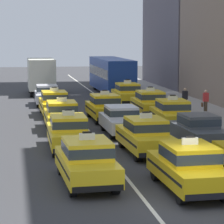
{
  "coord_description": "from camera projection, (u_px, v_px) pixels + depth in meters",
  "views": [
    {
      "loc": [
        -5.74,
        -16.91,
        5.39
      ],
      "look_at": [
        -0.59,
        12.57,
        1.3
      ],
      "focal_mm": 90.7,
      "sensor_mm": 36.0,
      "label": 1
    }
  ],
  "objects": [
    {
      "name": "ground_plane",
      "position": [
        197.0,
        203.0,
        18.21
      ],
      "size": [
        160.0,
        160.0,
        0.0
      ],
      "primitive_type": "plane",
      "color": "#353538"
    },
    {
      "name": "lane_stripe_left_center",
      "position": [
        78.0,
        117.0,
        37.46
      ],
      "size": [
        0.14,
        80.0,
        0.01
      ],
      "primitive_type": "cube",
      "color": "silver",
      "rests_on": "ground"
    },
    {
      "name": "lane_stripe_center_right",
      "position": [
        125.0,
        116.0,
        38.01
      ],
      "size": [
        0.14,
        80.0,
        0.01
      ],
      "primitive_type": "cube",
      "color": "silver",
      "rests_on": "ground"
    },
    {
      "name": "taxi_left_nearest",
      "position": [
        87.0,
        160.0,
        20.45
      ],
      "size": [
        1.98,
        4.62,
        1.96
      ],
      "color": "black",
      "rests_on": "ground"
    },
    {
      "name": "taxi_left_second",
      "position": [
        68.0,
        132.0,
        26.55
      ],
      "size": [
        1.87,
        4.58,
        1.96
      ],
      "color": "black",
      "rests_on": "ground"
    },
    {
      "name": "taxi_left_third",
      "position": [
        62.0,
        115.0,
        32.09
      ],
      "size": [
        1.82,
        4.56,
        1.96
      ],
      "color": "black",
      "rests_on": "ground"
    },
    {
      "name": "taxi_left_fourth",
      "position": [
        54.0,
        103.0,
        37.87
      ],
      "size": [
        1.88,
        4.58,
        1.96
      ],
      "color": "black",
      "rests_on": "ground"
    },
    {
      "name": "sedan_left_fifth",
      "position": [
        47.0,
        94.0,
        43.58
      ],
      "size": [
        1.81,
        4.32,
        1.58
      ],
      "color": "black",
      "rests_on": "ground"
    },
    {
      "name": "box_truck_left_sixth",
      "position": [
        41.0,
        75.0,
        51.47
      ],
      "size": [
        2.32,
        6.97,
        3.27
      ],
      "color": "black",
      "rests_on": "ground"
    },
    {
      "name": "taxi_center_nearest",
      "position": [
        188.0,
        166.0,
        19.58
      ],
      "size": [
        1.91,
        4.6,
        1.96
      ],
      "color": "black",
      "rests_on": "ground"
    },
    {
      "name": "taxi_center_second",
      "position": [
        145.0,
        135.0,
        25.7
      ],
      "size": [
        1.94,
        4.61,
        1.96
      ],
      "color": "black",
      "rests_on": "ground"
    },
    {
      "name": "sedan_center_third",
      "position": [
        121.0,
        119.0,
        30.68
      ],
      "size": [
        1.82,
        4.32,
        1.58
      ],
      "color": "black",
      "rests_on": "ground"
    },
    {
      "name": "taxi_center_fourth",
      "position": [
        105.0,
        107.0,
        35.79
      ],
      "size": [
        1.92,
        4.6,
        1.96
      ],
      "color": "black",
      "rests_on": "ground"
    },
    {
      "name": "sedan_right_second",
      "position": [
        198.0,
        129.0,
        27.45
      ],
      "size": [
        1.93,
        4.37,
        1.58
      ],
      "color": "black",
      "rests_on": "ground"
    },
    {
      "name": "taxi_right_third",
      "position": [
        172.0,
        113.0,
        32.86
      ],
      "size": [
        1.97,
        4.62,
        1.96
      ],
      "color": "black",
      "rests_on": "ground"
    },
    {
      "name": "taxi_right_fourth",
      "position": [
        150.0,
        102.0,
        38.04
      ],
      "size": [
        1.88,
        4.58,
        1.96
      ],
      "color": "black",
      "rests_on": "ground"
    },
    {
      "name": "taxi_right_fifth",
      "position": [
        127.0,
        93.0,
        44.18
      ],
      "size": [
        1.82,
        4.56,
        1.96
      ],
      "color": "black",
      "rests_on": "ground"
    },
    {
      "name": "bus_right_sixth",
      "position": [
        111.0,
        73.0,
        52.69
      ],
      "size": [
        2.58,
        11.21,
        3.22
      ],
      "color": "black",
      "rests_on": "ground"
    },
    {
      "name": "pedestrian_by_storefront",
      "position": [
        185.0,
        99.0,
        38.97
      ],
      "size": [
        0.36,
        0.24,
        1.63
      ],
      "color": "#473828",
      "rests_on": "sidewalk_curb"
    },
    {
      "name": "pedestrian_trailing",
      "position": [
        205.0,
        102.0,
        37.78
      ],
      "size": [
        0.47,
        0.24,
        1.62
      ],
      "color": "#473828",
      "rests_on": "sidewalk_curb"
    }
  ]
}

